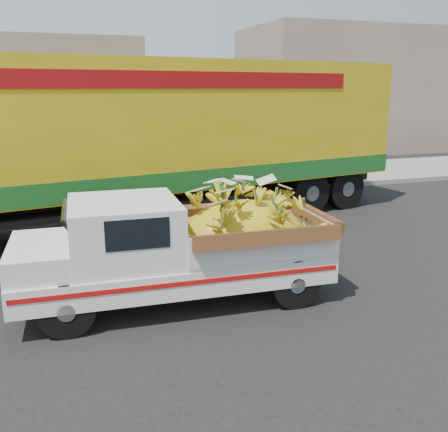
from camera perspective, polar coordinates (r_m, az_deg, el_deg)
name	(u,v)px	position (r m, az deg, el deg)	size (l,w,h in m)	color
ground	(230,297)	(7.95, 0.65, -9.29)	(100.00, 100.00, 0.00)	black
curb	(147,198)	(14.64, -8.77, 2.04)	(60.00, 0.25, 0.15)	gray
sidewalk	(136,185)	(16.68, -10.04, 3.49)	(60.00, 4.00, 0.14)	gray
building_right	(378,91)	(28.34, 17.21, 13.53)	(14.00, 6.00, 6.00)	gray
pickup_truck	(198,245)	(7.63, -3.02, -3.28)	(4.72, 1.89, 1.63)	black
semi_trailer	(168,134)	(11.98, -6.42, 9.26)	(12.08, 4.53, 3.80)	black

